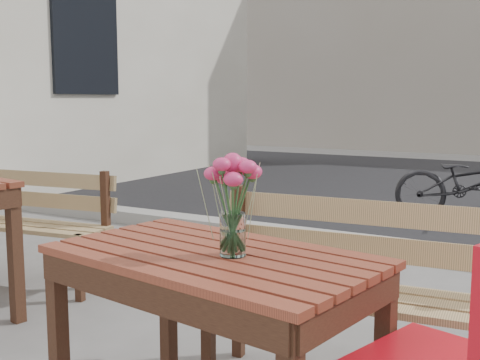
{
  "coord_description": "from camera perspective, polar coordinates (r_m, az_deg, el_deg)",
  "views": [
    {
      "loc": [
        0.95,
        -1.65,
        1.24
      ],
      "look_at": [
        -0.06,
        0.12,
        0.96
      ],
      "focal_mm": 45.0,
      "sensor_mm": 36.0,
      "label": 1
    }
  ],
  "objects": [
    {
      "name": "main_bench",
      "position": [
        2.61,
        11.96,
        -8.44
      ],
      "size": [
        1.41,
        0.53,
        0.86
      ],
      "rotation": [
        0.0,
        0.0,
        0.09
      ],
      "color": "olive",
      "rests_on": "ground"
    },
    {
      "name": "second_bench",
      "position": [
        4.32,
        -19.51,
        -2.83
      ],
      "size": [
        1.31,
        0.54,
        0.79
      ],
      "rotation": [
        0.0,
        0.0,
        0.13
      ],
      "color": "olive",
      "rests_on": "ground"
    },
    {
      "name": "street",
      "position": [
        6.89,
        21.44,
        -2.93
      ],
      "size": [
        30.0,
        8.12,
        0.12
      ],
      "color": "black",
      "rests_on": "ground"
    },
    {
      "name": "main_table",
      "position": [
        2.15,
        -2.58,
        -9.84
      ],
      "size": [
        1.23,
        0.84,
        0.7
      ],
      "rotation": [
        0.0,
        0.0,
        -0.16
      ],
      "color": "#5E2918",
      "rests_on": "ground"
    },
    {
      "name": "main_vase",
      "position": [
        2.02,
        -0.7,
        -1.19
      ],
      "size": [
        0.19,
        0.19,
        0.35
      ],
      "color": "white",
      "rests_on": "main_table"
    },
    {
      "name": "bicycle",
      "position": [
        6.47,
        21.21,
        -0.27
      ],
      "size": [
        1.58,
        0.75,
        0.8
      ],
      "primitive_type": "imported",
      "rotation": [
        0.0,
        0.0,
        1.72
      ],
      "color": "black",
      "rests_on": "ground"
    },
    {
      "name": "red_chair",
      "position": [
        1.89,
        20.9,
        -15.26
      ],
      "size": [
        0.54,
        0.54,
        0.89
      ],
      "rotation": [
        0.0,
        0.0,
        -1.85
      ],
      "color": "red",
      "rests_on": "ground"
    }
  ]
}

